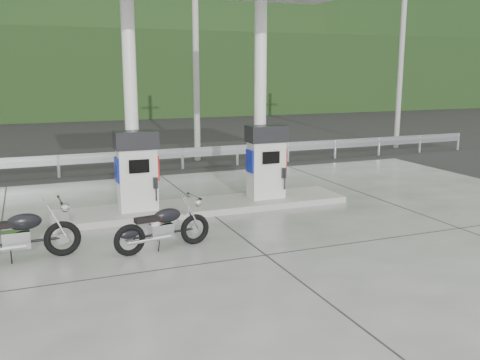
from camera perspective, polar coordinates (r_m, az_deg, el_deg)
name	(u,v)px	position (r m, az deg, el deg)	size (l,w,h in m)	color
ground	(245,240)	(10.61, 0.51, -6.44)	(160.00, 160.00, 0.00)	black
forecourt_apron	(245,240)	(10.60, 0.51, -6.38)	(18.00, 14.00, 0.02)	slate
pump_island	(205,206)	(12.84, -3.74, -2.81)	(7.00, 1.40, 0.15)	gray
gas_pump_left	(137,171)	(12.24, -10.94, 0.97)	(0.95, 0.55, 1.80)	silver
gas_pump_right	(266,162)	(13.20, 2.82, 1.94)	(0.95, 0.55, 1.80)	silver
canopy_column_left	(131,98)	(12.44, -11.58, 8.54)	(0.30, 0.30, 5.00)	white
canopy_column_right	(260,96)	(13.39, 2.17, 8.97)	(0.30, 0.30, 5.00)	white
guardrail	(153,150)	(17.93, -9.26, 3.20)	(26.00, 0.16, 1.42)	#9EA2A6
road	(134,156)	(21.43, -11.26, 2.58)	(60.00, 7.00, 0.01)	black
utility_pole_b	(196,50)	(19.72, -4.73, 13.65)	(0.22, 0.22, 8.00)	gray
utility_pole_c	(401,53)	(23.98, 16.84, 12.84)	(0.22, 0.22, 8.00)	gray
tree_band	(82,75)	(39.51, -16.55, 10.73)	(80.00, 6.00, 6.00)	black
forested_hills	(58,98)	(69.51, -18.84, 8.29)	(100.00, 40.00, 140.00)	black
motorcycle_left	(19,236)	(10.04, -22.50, -5.54)	(1.93, 0.61, 0.91)	black
motorcycle_right	(163,228)	(10.00, -8.20, -5.06)	(1.76, 0.56, 0.83)	black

